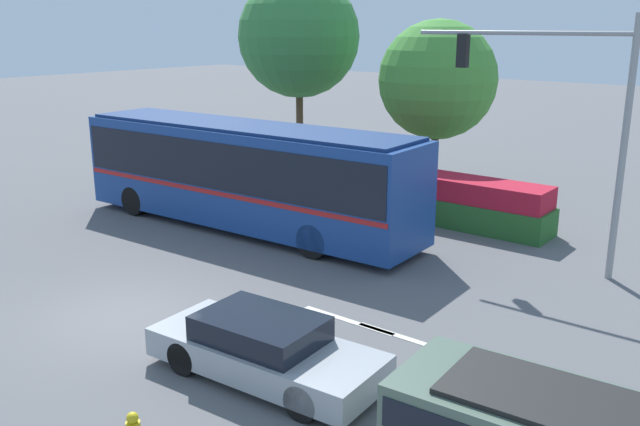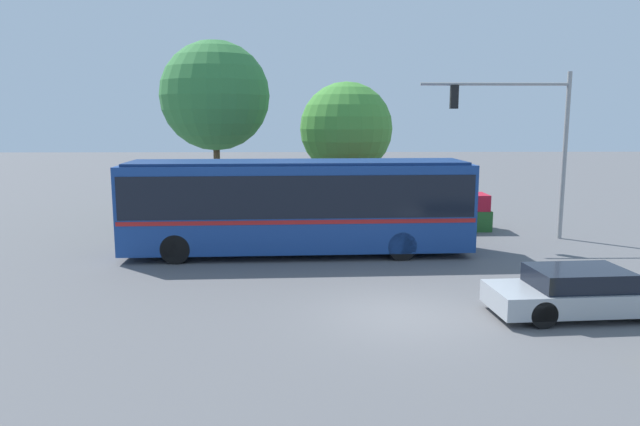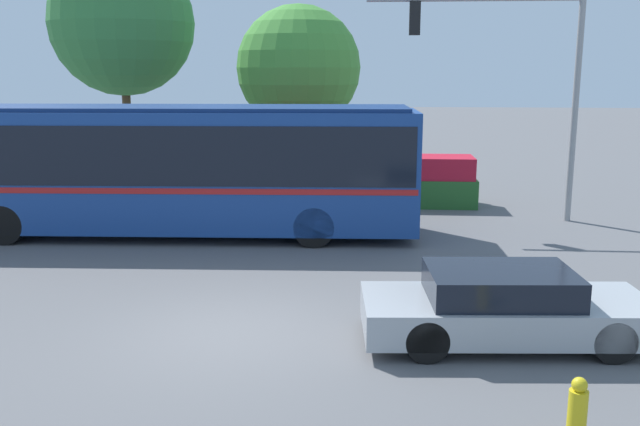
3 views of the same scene
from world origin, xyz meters
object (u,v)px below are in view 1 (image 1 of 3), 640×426
city_bus (244,170)px  sedan_foreground (264,348)px  street_tree_left (299,37)px  traffic_light_pole (569,105)px  street_tree_centre (438,80)px

city_bus → sedan_foreground: (7.11, -6.78, -1.33)m
sedan_foreground → street_tree_left: street_tree_left is taller
traffic_light_pole → street_tree_centre: size_ratio=1.01×
street_tree_left → sedan_foreground: bearing=-52.1°
city_bus → street_tree_left: (-3.95, 7.44, 3.95)m
sedan_foreground → traffic_light_pole: traffic_light_pole is taller
street_tree_centre → traffic_light_pole: bearing=-39.3°
city_bus → street_tree_centre: size_ratio=1.87×
street_tree_left → city_bus: bearing=-62.0°
sedan_foreground → street_tree_centre: street_tree_centre is taller
traffic_light_pole → street_tree_centre: (-6.89, 5.64, -0.06)m
city_bus → street_tree_left: size_ratio=1.46×
sedan_foreground → street_tree_centre: size_ratio=0.70×
sedan_foreground → street_tree_centre: 16.18m
city_bus → traffic_light_pole: bearing=-166.7°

